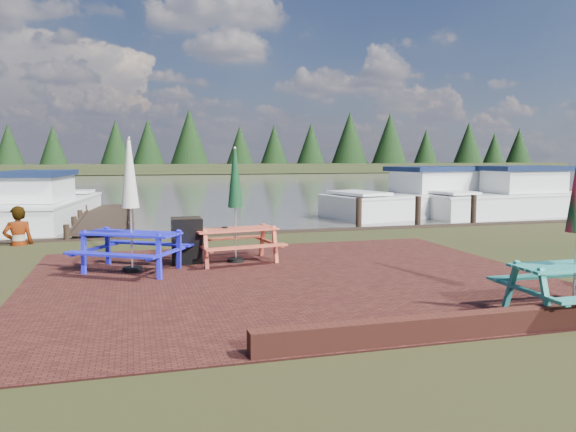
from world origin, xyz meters
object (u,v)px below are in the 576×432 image
at_px(boat_jetty, 44,207).
at_px(person, 17,207).
at_px(boat_far, 509,200).
at_px(boat_near, 421,200).
at_px(picnic_table_teal, 576,256).
at_px(chalkboard, 187,241).
at_px(picnic_table_blue, 131,226).
at_px(picnic_table_red, 235,223).
at_px(jetty, 106,217).

relative_size(boat_jetty, person, 3.86).
bearing_deg(boat_far, person, 99.14).
bearing_deg(boat_near, person, 96.21).
xyz_separation_m(picnic_table_teal, chalkboard, (-4.68, 4.99, -0.33)).
bearing_deg(boat_near, picnic_table_blue, 115.20).
height_order(picnic_table_red, boat_near, picnic_table_red).
bearing_deg(boat_far, boat_near, 62.98).
xyz_separation_m(picnic_table_red, jetty, (-2.84, 8.49, -0.70)).
height_order(chalkboard, boat_near, boat_near).
bearing_deg(picnic_table_red, jetty, 99.50).
relative_size(boat_near, person, 4.35).
bearing_deg(chalkboard, picnic_table_teal, -46.09).
relative_size(picnic_table_red, boat_jetty, 0.32).
relative_size(boat_jetty, boat_far, 1.04).
bearing_deg(picnic_table_red, boat_near, 35.29).
bearing_deg(person, picnic_table_teal, 119.04).
xyz_separation_m(picnic_table_red, person, (-4.67, 3.60, 0.14)).
xyz_separation_m(picnic_table_blue, boat_jetty, (-2.87, 9.92, -0.45)).
height_order(picnic_table_teal, person, picnic_table_teal).
relative_size(boat_jetty, boat_near, 0.89).
xyz_separation_m(picnic_table_blue, boat_near, (11.06, 9.22, -0.43)).
distance_m(picnic_table_teal, picnic_table_blue, 7.34).
relative_size(picnic_table_red, picnic_table_blue, 0.94).
relative_size(picnic_table_blue, chalkboard, 2.61).
bearing_deg(picnic_table_teal, boat_far, 56.62).
relative_size(chalkboard, boat_jetty, 0.13).
xyz_separation_m(jetty, person, (-1.83, -4.89, 0.83)).
bearing_deg(picnic_table_teal, picnic_table_blue, 141.99).
xyz_separation_m(jetty, boat_near, (11.88, 0.32, 0.32)).
xyz_separation_m(picnic_table_red, boat_jetty, (-4.89, 9.51, -0.40)).
xyz_separation_m(boat_jetty, boat_far, (17.01, -2.02, 0.03)).
bearing_deg(boat_far, picnic_table_blue, 115.26).
relative_size(boat_far, person, 3.71).
xyz_separation_m(picnic_table_red, boat_far, (12.12, 7.50, -0.37)).
bearing_deg(boat_far, jetty, 82.27).
height_order(picnic_table_teal, chalkboard, picnic_table_teal).
bearing_deg(boat_near, jetty, 76.94).
distance_m(picnic_table_teal, person, 12.00).
relative_size(picnic_table_teal, picnic_table_blue, 0.95).
bearing_deg(boat_near, boat_jetty, 72.50).
xyz_separation_m(picnic_table_teal, picnic_table_blue, (-5.73, 4.58, 0.04)).
distance_m(picnic_table_blue, boat_far, 16.21).
relative_size(picnic_table_teal, picnic_table_red, 1.01).
bearing_deg(boat_near, picnic_table_teal, 144.29).
height_order(picnic_table_red, boat_jetty, picnic_table_red).
xyz_separation_m(chalkboard, boat_jetty, (-3.92, 9.51, -0.08)).
xyz_separation_m(chalkboard, boat_far, (13.10, 7.49, -0.05)).
distance_m(picnic_table_blue, chalkboard, 1.19).
bearing_deg(picnic_table_red, boat_far, 22.73).
xyz_separation_m(picnic_table_blue, chalkboard, (1.05, 0.41, -0.38)).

